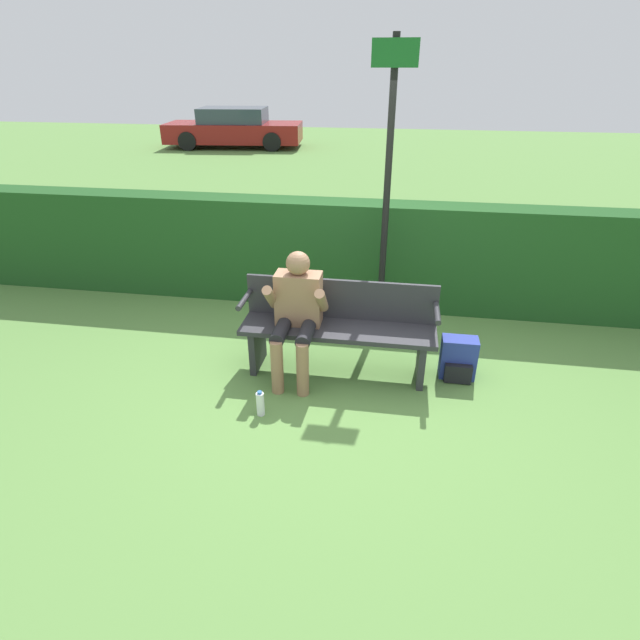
% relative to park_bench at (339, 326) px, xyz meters
% --- Properties ---
extents(ground_plane, '(40.00, 40.00, 0.00)m').
position_rel_park_bench_xyz_m(ground_plane, '(0.00, -0.06, -0.47)').
color(ground_plane, '#5B8942').
extents(hedge_back, '(12.00, 0.41, 1.24)m').
position_rel_park_bench_xyz_m(hedge_back, '(0.00, 1.53, 0.15)').
color(hedge_back, '#1E4C1E').
rests_on(hedge_back, ground).
extents(park_bench, '(1.79, 0.44, 0.87)m').
position_rel_park_bench_xyz_m(park_bench, '(0.00, 0.00, 0.00)').
color(park_bench, '#2D2D33').
rests_on(park_bench, ground).
extents(person_seated, '(0.55, 0.61, 1.18)m').
position_rel_park_bench_xyz_m(person_seated, '(-0.37, -0.13, 0.20)').
color(person_seated, '#997051').
rests_on(person_seated, ground).
extents(backpack, '(0.33, 0.25, 0.40)m').
position_rel_park_bench_xyz_m(backpack, '(1.12, 0.04, -0.28)').
color(backpack, '#283893').
rests_on(backpack, ground).
extents(water_bottle, '(0.07, 0.07, 0.23)m').
position_rel_park_bench_xyz_m(water_bottle, '(-0.55, -0.81, -0.36)').
color(water_bottle, white).
rests_on(water_bottle, ground).
extents(signpost, '(0.43, 0.09, 2.89)m').
position_rel_park_bench_xyz_m(signpost, '(0.34, 1.08, 1.17)').
color(signpost, black).
rests_on(signpost, ground).
extents(parked_car, '(4.75, 2.23, 1.29)m').
position_rel_park_bench_xyz_m(parked_car, '(-5.34, 13.55, 0.15)').
color(parked_car, maroon).
rests_on(parked_car, ground).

